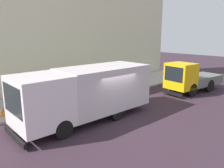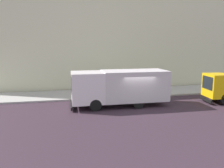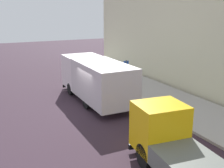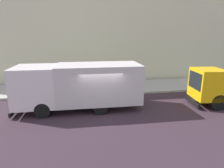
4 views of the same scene
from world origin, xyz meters
The scene contains 8 objects.
ground centered at (0.00, 0.00, 0.00)m, with size 80.00×80.00×0.00m, color #362530.
sidewalk centered at (5.15, 0.00, 0.07)m, with size 4.30×30.00×0.15m, color #ADA8A2.
building_facade centered at (7.80, 0.00, 5.91)m, with size 0.50×30.00×11.82m, color beige.
large_utility_truck centered at (0.63, 1.29, 1.62)m, with size 2.62×7.80×2.86m.
small_flatbed_truck centered at (-0.21, -8.32, 1.16)m, with size 2.51×5.76×2.48m.
pedestrian_walking centered at (3.62, 1.23, 1.01)m, with size 0.47×0.47×1.62m.
traffic_cone_orange centered at (3.87, 4.66, 0.43)m, with size 0.39×0.39×0.56m, color orange.
street_sign_post centered at (3.47, 2.15, 1.55)m, with size 0.44×0.08×2.36m.
Camera 1 is at (-8.88, 7.96, 4.68)m, focal length 35.25 mm.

